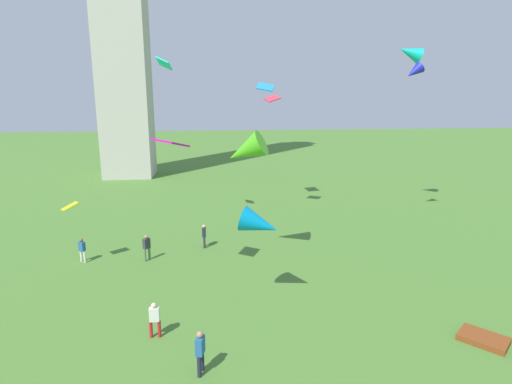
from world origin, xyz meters
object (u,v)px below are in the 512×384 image
kite_flying_1 (164,64)px  person_0 (82,249)px  person_4 (147,246)px  kite_flying_2 (414,72)px  kite_flying_3 (246,151)px  kite_flying_4 (70,206)px  kite_flying_7 (260,224)px  kite_flying_8 (272,98)px  kite_flying_0 (410,52)px  person_1 (204,235)px  kite_flying_5 (171,143)px  kite_bundle_2 (483,339)px  person_2 (200,350)px  person_3 (154,318)px  kite_flying_6 (266,87)px

kite_flying_1 → person_0: bearing=-33.5°
person_4 → person_0: bearing=127.3°
kite_flying_2 → kite_flying_3: size_ratio=0.53×
person_0 → kite_flying_4: size_ratio=1.37×
kite_flying_7 → kite_flying_8: size_ratio=1.29×
kite_flying_0 → kite_flying_7: 22.74m
person_1 → kite_flying_4: bearing=-71.1°
kite_flying_8 → kite_flying_7: bearing=160.8°
kite_flying_5 → kite_bundle_2: kite_flying_5 is taller
kite_flying_8 → kite_bundle_2: 26.07m
kite_flying_4 → kite_flying_5: size_ratio=0.55×
person_2 → person_3: 3.34m
kite_flying_6 → kite_flying_8: bearing=95.2°
person_0 → kite_flying_6: kite_flying_6 is taller
person_1 → kite_flying_0: 22.17m
person_1 → person_2: size_ratio=0.93×
kite_flying_1 → person_3: bearing=7.9°
kite_flying_3 → kite_flying_7: bearing=22.1°
kite_flying_0 → kite_flying_5: size_ratio=1.03×
kite_flying_0 → person_3: bearing=-44.1°
kite_flying_2 → person_0: bearing=-86.8°
person_4 → kite_flying_6: kite_flying_6 is taller
kite_flying_2 → kite_flying_7: (-12.87, -11.77, -7.66)m
kite_bundle_2 → person_0: bearing=150.8°
kite_flying_3 → kite_flying_7: (0.18, -5.67, -2.78)m
person_0 → person_1: (7.56, 1.79, 0.04)m
kite_flying_5 → kite_flying_7: size_ratio=0.88×
kite_flying_4 → kite_flying_7: kite_flying_7 is taller
kite_flying_1 → kite_flying_5: bearing=12.2°
kite_flying_6 → person_1: bearing=-107.9°
person_2 → kite_flying_6: (5.02, 19.88, 9.90)m
kite_flying_1 → kite_bundle_2: bearing=46.2°
person_1 → kite_flying_6: kite_flying_6 is taller
kite_flying_2 → kite_bundle_2: size_ratio=0.87×
kite_flying_6 → kite_flying_4: bearing=-124.9°
person_0 → person_1: 7.77m
kite_flying_1 → kite_flying_6: size_ratio=1.04×
person_4 → kite_flying_5: size_ratio=0.82×
person_2 → kite_flying_3: 12.45m
kite_flying_6 → person_2: bearing=-83.7°
person_0 → kite_flying_0: (24.47, 8.39, 12.77)m
kite_flying_8 → kite_flying_5: bearing=146.6°
kite_flying_7 → kite_flying_8: bearing=11.1°
person_1 → person_3: bearing=-9.3°
kite_flying_7 → person_4: bearing=65.1°
kite_flying_0 → kite_flying_4: (-24.70, -9.10, -9.82)m
person_3 → kite_flying_0: 28.68m
kite_flying_3 → kite_bundle_2: kite_flying_3 is taller
person_1 → kite_flying_8: size_ratio=0.89×
person_4 → kite_flying_3: 8.77m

